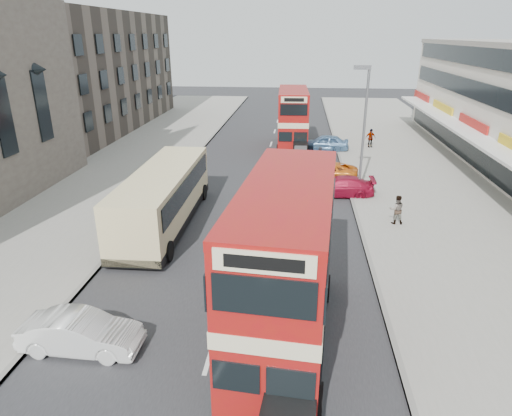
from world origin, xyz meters
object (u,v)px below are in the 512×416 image
at_px(cyclist, 320,165).
at_px(street_lamp, 363,123).
at_px(pedestrian_far, 370,138).
at_px(car_left_front, 81,333).
at_px(car_right_a, 340,186).
at_px(pedestrian_near, 397,209).
at_px(bus_main, 286,266).
at_px(bus_second, 293,119).
at_px(car_right_b, 325,171).
at_px(coach, 164,196).
at_px(car_right_c, 325,143).

bearing_deg(cyclist, street_lamp, -72.74).
bearing_deg(pedestrian_far, car_left_front, -131.73).
xyz_separation_m(street_lamp, car_right_a, (-1.14, 0.00, -4.15)).
bearing_deg(car_left_front, pedestrian_near, -45.67).
distance_m(bus_main, bus_second, 27.73).
xyz_separation_m(car_right_b, pedestrian_far, (4.48, 9.74, 0.36)).
relative_size(coach, car_right_b, 2.39).
bearing_deg(car_right_a, bus_second, -165.06).
bearing_deg(cyclist, pedestrian_near, -75.79).
distance_m(pedestrian_near, cyclist, 10.21).
distance_m(car_left_front, pedestrian_near, 16.90).
height_order(street_lamp, car_right_b, street_lamp).
relative_size(bus_main, pedestrian_far, 6.02).
height_order(bus_second, car_right_b, bus_second).
bearing_deg(cyclist, car_right_b, -84.12).
bearing_deg(car_right_a, car_right_c, -177.76).
relative_size(car_right_b, cyclist, 2.23).
xyz_separation_m(bus_second, coach, (-6.54, -18.38, -0.98)).
relative_size(car_left_front, pedestrian_far, 2.38).
distance_m(bus_main, car_right_b, 18.68).
bearing_deg(car_right_b, pedestrian_far, 160.55).
bearing_deg(bus_second, street_lamp, 107.63).
distance_m(coach, cyclist, 13.75).
distance_m(car_right_c, pedestrian_far, 4.33).
bearing_deg(cyclist, car_right_c, 77.12).
height_order(pedestrian_near, cyclist, cyclist).
distance_m(bus_second, pedestrian_near, 18.43).
relative_size(car_right_a, pedestrian_far, 2.62).
height_order(bus_main, coach, bus_main).
xyz_separation_m(bus_second, car_left_front, (-6.30, -28.87, -2.02)).
bearing_deg(car_right_c, car_right_b, 2.36).
distance_m(car_right_a, pedestrian_far, 13.65).
bearing_deg(car_left_front, street_lamp, -32.50).
xyz_separation_m(coach, pedestrian_near, (12.58, 1.05, -0.72)).
bearing_deg(car_left_front, coach, 2.57).
relative_size(car_left_front, car_right_c, 0.94).
relative_size(street_lamp, coach, 0.75).
relative_size(coach, car_right_a, 2.47).
relative_size(car_right_b, pedestrian_near, 2.77).
height_order(coach, pedestrian_far, coach).
bearing_deg(coach, pedestrian_far, 53.44).
bearing_deg(car_right_c, bus_second, -99.28).
height_order(bus_second, coach, bus_second).
relative_size(bus_second, car_left_front, 2.32).
bearing_deg(car_left_front, bus_second, -11.08).
xyz_separation_m(bus_second, car_right_b, (2.60, -9.31, -2.04)).
relative_size(bus_main, car_left_front, 2.53).
distance_m(bus_main, pedestrian_far, 29.00).
bearing_deg(cyclist, coach, -137.46).
xyz_separation_m(bus_main, car_right_b, (2.24, 18.41, -2.24)).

